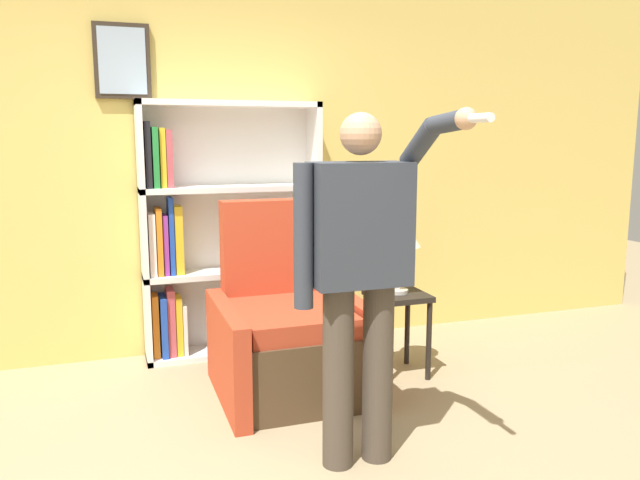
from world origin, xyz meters
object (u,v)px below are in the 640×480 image
armchair (287,334)px  table_lamp (399,232)px  bookcase (214,235)px  side_table (397,310)px  person_standing (360,268)px

armchair → table_lamp: 0.98m
bookcase → table_lamp: size_ratio=3.48×
armchair → side_table: (0.77, 0.01, 0.08)m
bookcase → person_standing: bearing=-77.5°
armchair → bookcase: bearing=111.4°
armchair → side_table: bearing=0.5°
person_standing → side_table: 1.32m
bookcase → side_table: size_ratio=3.25×
person_standing → armchair: bearing=94.8°
bookcase → armchair: bookcase is taller
bookcase → side_table: 1.42m
person_standing → side_table: (0.68, 0.99, -0.54)m
person_standing → table_lamp: size_ratio=3.22×
side_table → armchair: bearing=-179.5°
person_standing → table_lamp: bearing=55.4°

